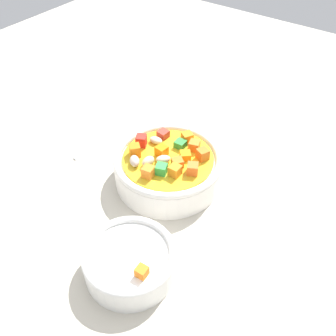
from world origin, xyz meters
The scene contains 4 objects.
ground_plane centered at (0.00, 0.00, -1.00)cm, with size 140.00×140.00×2.00cm, color #BAB2A0.
soup_bowl_main centered at (-0.01, 0.01, 2.80)cm, with size 16.50×16.50×6.43cm.
spoon centered at (-4.25, 15.30, 0.36)cm, with size 23.40×5.38×0.74cm.
side_bowl_small centered at (-15.96, -5.80, 2.13)cm, with size 11.54×11.54×4.71cm.
Camera 1 is at (-34.40, -24.96, 42.23)cm, focal length 40.50 mm.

